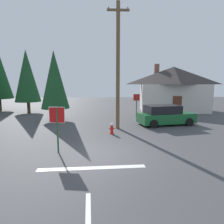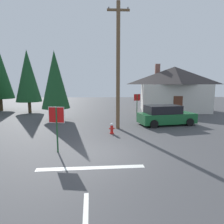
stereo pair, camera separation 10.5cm
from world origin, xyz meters
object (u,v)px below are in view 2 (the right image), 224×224
(stop_sign_near, at_px, (57,120))
(stop_sign_far, at_px, (137,101))
(parked_car, at_px, (165,115))
(fire_hydrant, at_px, (112,128))
(utility_pole, at_px, (118,65))
(house, at_px, (174,88))
(pine_tree_short_left, at_px, (55,80))
(pine_tree_mid_left, at_px, (28,76))

(stop_sign_near, distance_m, stop_sign_far, 11.33)
(parked_car, bearing_deg, stop_sign_near, -139.83)
(fire_hydrant, xyz_separation_m, parked_car, (4.56, 2.78, 0.40))
(stop_sign_near, xyz_separation_m, utility_pole, (3.36, 5.05, 3.10))
(fire_hydrant, relative_size, utility_pole, 0.08)
(house, xyz_separation_m, parked_car, (-3.63, -8.31, -2.06))
(fire_hydrant, bearing_deg, house, 53.57)
(fire_hydrant, relative_size, pine_tree_short_left, 0.12)
(utility_pole, xyz_separation_m, pine_tree_short_left, (-5.45, 3.53, -1.00))
(house, bearing_deg, utility_pole, -128.88)
(pine_tree_mid_left, bearing_deg, fire_hydrant, -47.93)
(fire_hydrant, distance_m, house, 14.00)
(stop_sign_near, height_order, parked_car, stop_sign_near)
(fire_hydrant, xyz_separation_m, utility_pole, (0.53, 1.59, 4.35))
(house, distance_m, pine_tree_mid_left, 17.54)
(stop_sign_near, distance_m, fire_hydrant, 4.64)
(pine_tree_mid_left, bearing_deg, utility_pole, -41.53)
(stop_sign_near, bearing_deg, parked_car, 40.17)
(utility_pole, height_order, pine_tree_short_left, utility_pole)
(fire_hydrant, relative_size, stop_sign_far, 0.32)
(stop_sign_near, bearing_deg, utility_pole, 56.38)
(stop_sign_near, relative_size, pine_tree_mid_left, 0.31)
(fire_hydrant, bearing_deg, pine_tree_mid_left, 132.07)
(fire_hydrant, distance_m, pine_tree_mid_left, 14.38)
(stop_sign_far, distance_m, house, 7.25)
(utility_pole, distance_m, house, 12.35)
(stop_sign_near, xyz_separation_m, parked_car, (7.38, 6.23, -0.85))
(stop_sign_near, relative_size, pine_tree_short_left, 0.36)
(utility_pole, height_order, house, utility_pole)
(stop_sign_near, distance_m, house, 18.29)
(stop_sign_near, relative_size, fire_hydrant, 3.02)
(stop_sign_far, xyz_separation_m, pine_tree_mid_left, (-12.07, 3.90, 2.58))
(utility_pole, xyz_separation_m, house, (7.66, 9.50, -1.89))
(fire_hydrant, bearing_deg, utility_pole, 71.67)
(fire_hydrant, height_order, utility_pole, utility_pole)
(fire_hydrant, relative_size, parked_car, 0.16)
(stop_sign_near, distance_m, parked_car, 9.70)
(stop_sign_far, bearing_deg, pine_tree_short_left, -170.76)
(stop_sign_far, bearing_deg, stop_sign_near, -119.78)
(house, bearing_deg, pine_tree_mid_left, -177.33)
(stop_sign_near, bearing_deg, pine_tree_mid_left, 115.15)
(stop_sign_far, bearing_deg, parked_car, -64.00)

